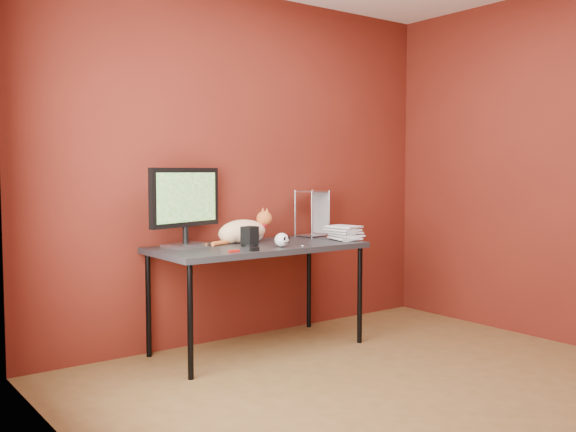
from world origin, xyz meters
TOP-DOWN VIEW (x-y plane):
  - room at (0.00, 0.00)m, footprint 3.52×3.52m
  - desk at (-0.15, 1.37)m, footprint 1.50×0.70m
  - monitor at (-0.62, 1.56)m, footprint 0.61×0.28m
  - cat at (-0.16, 1.54)m, footprint 0.53×0.22m
  - skull_mug at (-0.10, 1.16)m, footprint 0.10×0.10m
  - speaker at (-0.25, 1.33)m, footprint 0.12×0.12m
  - book_stack at (0.47, 1.26)m, footprint 0.23×0.28m
  - wire_rack at (0.52, 1.59)m, footprint 0.24×0.21m
  - pocket_knife at (-0.51, 1.11)m, footprint 0.08×0.02m
  - black_gadget at (-0.37, 1.08)m, footprint 0.06×0.04m
  - washer at (0.07, 1.14)m, footprint 0.05×0.05m

SIDE VIEW (x-z plane):
  - desk at x=-0.15m, z-range 0.32..1.07m
  - washer at x=0.07m, z-range 0.75..0.75m
  - pocket_knife at x=-0.51m, z-range 0.75..0.77m
  - black_gadget at x=-0.37m, z-range 0.75..0.78m
  - skull_mug at x=-0.10m, z-range 0.75..0.85m
  - speaker at x=-0.25m, z-range 0.75..0.88m
  - cat at x=-0.16m, z-range 0.71..0.96m
  - wire_rack at x=0.52m, z-range 0.75..1.12m
  - monitor at x=-0.62m, z-range 0.78..1.32m
  - book_stack at x=0.47m, z-range 0.75..1.96m
  - room at x=0.00m, z-range 0.14..2.75m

